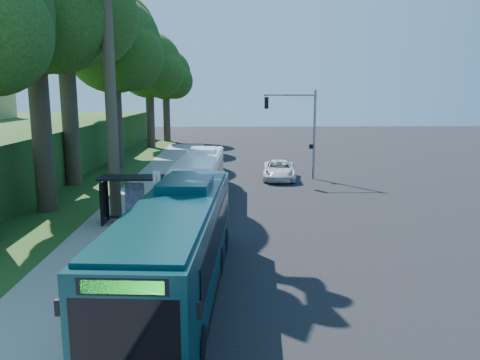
{
  "coord_description": "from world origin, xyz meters",
  "views": [
    {
      "loc": [
        -2.14,
        -26.6,
        6.73
      ],
      "look_at": [
        -1.32,
        1.0,
        1.6
      ],
      "focal_mm": 35.0,
      "sensor_mm": 36.0,
      "label": 1
    }
  ],
  "objects_px": {
    "bus_shelter": "(127,190)",
    "white_bus": "(201,178)",
    "teal_bus": "(178,245)",
    "pickup": "(279,170)"
  },
  "relations": [
    {
      "from": "bus_shelter",
      "to": "white_bus",
      "type": "distance_m",
      "value": 6.02
    },
    {
      "from": "white_bus",
      "to": "bus_shelter",
      "type": "bearing_deg",
      "value": -123.0
    },
    {
      "from": "white_bus",
      "to": "pickup",
      "type": "relative_size",
      "value": 2.04
    },
    {
      "from": "bus_shelter",
      "to": "teal_bus",
      "type": "relative_size",
      "value": 0.26
    },
    {
      "from": "teal_bus",
      "to": "pickup",
      "type": "xyz_separation_m",
      "value": [
        5.82,
        21.59,
        -1.03
      ]
    },
    {
      "from": "teal_bus",
      "to": "white_bus",
      "type": "bearing_deg",
      "value": 94.03
    },
    {
      "from": "pickup",
      "to": "teal_bus",
      "type": "bearing_deg",
      "value": -99.61
    },
    {
      "from": "bus_shelter",
      "to": "white_bus",
      "type": "relative_size",
      "value": 0.29
    },
    {
      "from": "bus_shelter",
      "to": "pickup",
      "type": "height_order",
      "value": "bus_shelter"
    },
    {
      "from": "white_bus",
      "to": "teal_bus",
      "type": "xyz_separation_m",
      "value": [
        -0.01,
        -13.77,
        0.2
      ]
    }
  ]
}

